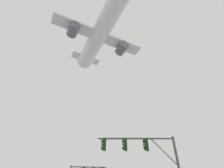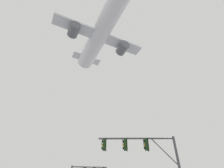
{
  "view_description": "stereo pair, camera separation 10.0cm",
  "coord_description": "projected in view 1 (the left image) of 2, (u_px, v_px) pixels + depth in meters",
  "views": [
    {
      "loc": [
        0.26,
        -6.28,
        1.49
      ],
      "look_at": [
        0.43,
        13.84,
        15.97
      ],
      "focal_mm": 28.29,
      "sensor_mm": 36.0,
      "label": 1
    },
    {
      "loc": [
        0.36,
        -6.28,
        1.49
      ],
      "look_at": [
        0.43,
        13.84,
        15.97
      ],
      "focal_mm": 28.29,
      "sensor_mm": 36.0,
      "label": 2
    }
  ],
  "objects": [
    {
      "name": "airplane",
      "position": [
        100.0,
        33.0,
        43.75
      ],
      "size": [
        22.03,
        28.52,
        8.2
      ],
      "color": "white"
    },
    {
      "name": "signal_pole_near",
      "position": [
        146.0,
        155.0,
        14.19
      ],
      "size": [
        6.45,
        0.5,
        6.62
      ],
      "color": "#4C4C51",
      "rests_on": "ground"
    }
  ]
}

